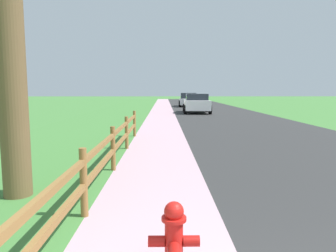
{
  "coord_description": "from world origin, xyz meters",
  "views": [
    {
      "loc": [
        -0.84,
        -1.28,
        1.86
      ],
      "look_at": [
        -0.71,
        7.82,
        0.79
      ],
      "focal_mm": 33.06,
      "sensor_mm": 36.0,
      "label": 1
    }
  ],
  "objects": [
    {
      "name": "road_asphalt",
      "position": [
        3.5,
        27.0,
        0.0
      ],
      "size": [
        7.0,
        66.0,
        0.01
      ],
      "primitive_type": "cube",
      "color": "#2F2F2F",
      "rests_on": "ground"
    },
    {
      "name": "ground_plane",
      "position": [
        0.0,
        25.0,
        0.0
      ],
      "size": [
        120.0,
        120.0,
        0.0
      ],
      "primitive_type": "plane",
      "color": "#427C37"
    },
    {
      "name": "grass_verge",
      "position": [
        -4.5,
        27.0,
        0.01
      ],
      "size": [
        5.0,
        66.0,
        0.0
      ],
      "primitive_type": "cube",
      "color": "#427C37",
      "rests_on": "ground"
    },
    {
      "name": "fire_hydrant",
      "position": [
        -0.74,
        1.69,
        0.37
      ],
      "size": [
        0.52,
        0.43,
        0.74
      ],
      "color": "red",
      "rests_on": "ground"
    },
    {
      "name": "parked_suv_white",
      "position": [
        1.79,
        23.47,
        0.77
      ],
      "size": [
        2.22,
        4.27,
        1.53
      ],
      "color": "white",
      "rests_on": "ground"
    },
    {
      "name": "curb_concrete",
      "position": [
        -3.0,
        27.0,
        0.0
      ],
      "size": [
        6.0,
        66.0,
        0.01
      ],
      "primitive_type": "cube",
      "color": "#C09AA6",
      "rests_on": "ground"
    },
    {
      "name": "parked_car_silver",
      "position": [
        1.89,
        33.09,
        0.74
      ],
      "size": [
        2.24,
        4.45,
        1.5
      ],
      "color": "#B7BABF",
      "rests_on": "ground"
    },
    {
      "name": "rail_fence",
      "position": [
        -2.01,
        5.73,
        0.6
      ],
      "size": [
        0.11,
        10.61,
        1.03
      ],
      "color": "olive",
      "rests_on": "ground"
    }
  ]
}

